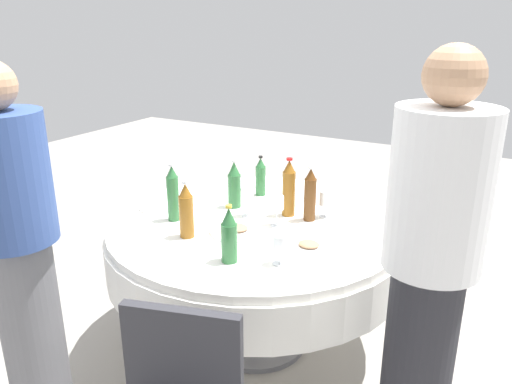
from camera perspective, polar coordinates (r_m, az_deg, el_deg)
The scene contains 21 objects.
ground_plane at distance 2.95m, azimuth 0.00°, elevation -16.64°, with size 10.00×10.00×0.00m, color gray.
dining_table at distance 2.65m, azimuth 0.00°, elevation -6.15°, with size 1.54×1.54×0.74m.
bottle_green_east at distance 2.58m, azimuth -9.46°, elevation -0.22°, with size 0.06×0.06×0.30m.
bottle_green_north at distance 2.93m, azimuth 0.52°, elevation 1.72°, with size 0.06×0.06×0.24m.
bottle_amber_near at distance 2.38m, azimuth -7.96°, elevation -2.18°, with size 0.07×0.07×0.28m.
bottle_amber_front at distance 2.61m, azimuth 3.77°, elevation 0.38°, with size 0.07×0.07×0.31m.
bottle_green_right at distance 2.12m, azimuth -3.08°, elevation -5.01°, with size 0.07×0.07×0.26m.
bottle_green_rear at distance 2.73m, azimuth -2.50°, elevation 0.77°, with size 0.07×0.07×0.27m.
bottle_brown_left at distance 2.56m, azimuth 6.19°, elevation -0.36°, with size 0.06×0.06×0.29m.
wine_glass_front at distance 2.11m, azimuth 2.74°, elevation -5.94°, with size 0.06×0.06×0.13m.
wine_glass_right at distance 2.61m, azimuth -0.99°, elevation -0.47°, with size 0.06×0.06×0.15m.
wine_glass_rear at distance 2.62m, azimuth 7.95°, elevation -0.78°, with size 0.07×0.07×0.14m.
wine_glass_left at distance 2.49m, azimuth 2.39°, elevation -1.42°, with size 0.07×0.07×0.16m.
plate_inner at distance 3.01m, azimuth 4.41°, elevation 0.09°, with size 0.26×0.26×0.02m.
plate_mid at distance 2.28m, azimuth 6.04°, elevation -6.25°, with size 0.21×0.21×0.04m.
plate_outer at distance 2.80m, azimuth -11.04°, elevation -1.67°, with size 0.21×0.21×0.02m.
plate_west at distance 2.44m, azimuth -2.27°, elevation -4.38°, with size 0.26×0.26×0.04m.
knife_north at distance 2.25m, azimuth -7.82°, elevation -7.04°, with size 0.18×0.02×0.01m, color silver.
folded_napkin at distance 3.11m, azimuth -1.48°, elevation 0.86°, with size 0.16×0.16×0.02m, color white.
person_east at distance 1.90m, azimuth 19.11°, elevation -8.81°, with size 0.34×0.34×1.66m.
person_north at distance 2.31m, azimuth -25.49°, elevation -5.73°, with size 0.34×0.34×1.59m.
Camera 1 is at (1.16, -2.09, 1.73)m, focal length 35.07 mm.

